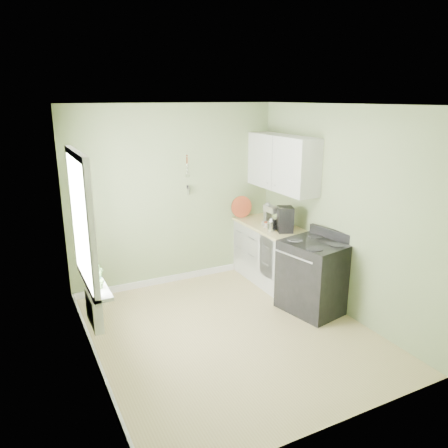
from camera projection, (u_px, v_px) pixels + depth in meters
name	position (u px, v px, depth m)	size (l,w,h in m)	color
floor	(230.00, 333.00, 5.35)	(3.20, 3.60, 0.02)	tan
ceiling	(231.00, 104.00, 4.59)	(3.20, 3.60, 0.02)	white
wall_back	(175.00, 196.00, 6.52)	(3.20, 0.02, 2.70)	#8FA16D
wall_left	(85.00, 248.00, 4.28)	(0.02, 3.60, 2.70)	#8FA16D
wall_right	(340.00, 211.00, 5.66)	(0.02, 3.60, 2.70)	#8FA16D
base_cabinets	(276.00, 257.00, 6.64)	(0.60, 1.60, 0.87)	silver
countertop	(276.00, 228.00, 6.51)	(0.64, 1.60, 0.04)	#CFBF7E
upper_cabinets	(282.00, 163.00, 6.39)	(0.35, 1.40, 0.80)	silver
window	(81.00, 221.00, 4.49)	(0.06, 1.14, 1.44)	white
window_sill	(94.00, 280.00, 4.71)	(0.18, 1.14, 0.04)	white
radiator	(94.00, 310.00, 4.74)	(0.12, 0.50, 0.35)	white
wall_utensils	(187.00, 181.00, 6.52)	(0.02, 0.14, 0.58)	#CFBF7E
stove	(314.00, 276.00, 5.80)	(0.83, 0.90, 1.09)	black
stand_mixer	(271.00, 217.00, 6.49)	(0.18, 0.30, 0.35)	#B2B2B7
kettle	(271.00, 225.00, 6.29)	(0.19, 0.11, 0.19)	silver
coffee_maker	(285.00, 220.00, 6.24)	(0.28, 0.29, 0.37)	black
red_tray	(241.00, 207.00, 6.99)	(0.35, 0.35, 0.02)	#9C3D21
jar	(266.00, 224.00, 6.50)	(0.07, 0.07, 0.08)	#BFAD9A
plant_a	(99.00, 275.00, 4.41)	(0.15, 0.10, 0.29)	#466B31
plant_b	(91.00, 262.00, 4.76)	(0.16, 0.13, 0.29)	#466B31
plant_c	(91.00, 262.00, 4.80)	(0.15, 0.15, 0.27)	#466B31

